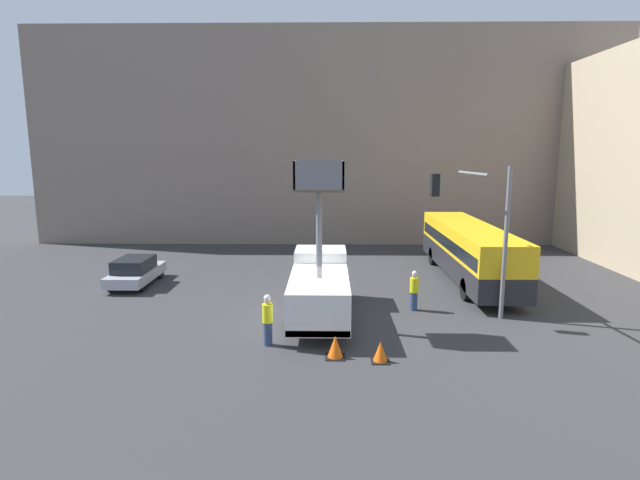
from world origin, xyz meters
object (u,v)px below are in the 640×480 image
at_px(traffic_cone_mid_road, 380,352).
at_px(road_worker_directing, 414,291).
at_px(traffic_cone_near_truck, 335,347).
at_px(parked_car_curbside, 136,271).
at_px(traffic_light_pole, 482,218).
at_px(utility_truck, 320,284).
at_px(road_worker_near_truck, 268,320).
at_px(city_bus, 468,248).

bearing_deg(traffic_cone_mid_road, road_worker_directing, 69.84).
height_order(traffic_cone_near_truck, parked_car_curbside, parked_car_curbside).
xyz_separation_m(road_worker_directing, traffic_cone_near_truck, (-3.55, -5.25, -0.53)).
height_order(traffic_light_pole, traffic_cone_near_truck, traffic_light_pole).
distance_m(utility_truck, traffic_cone_mid_road, 5.15).
xyz_separation_m(road_worker_near_truck, traffic_cone_mid_road, (3.93, -1.37, -0.63)).
relative_size(city_bus, traffic_cone_near_truck, 15.98).
xyz_separation_m(traffic_light_pole, road_worker_directing, (-2.43, 1.14, -3.38)).
height_order(utility_truck, traffic_cone_near_truck, utility_truck).
xyz_separation_m(road_worker_directing, parked_car_curbside, (-13.96, 4.05, -0.15)).
bearing_deg(traffic_light_pole, road_worker_near_truck, -160.05).
height_order(city_bus, traffic_cone_near_truck, city_bus).
relative_size(utility_truck, traffic_cone_mid_road, 10.07).
relative_size(utility_truck, traffic_cone_near_truck, 9.18).
relative_size(road_worker_directing, parked_car_curbside, 0.41).
xyz_separation_m(utility_truck, city_bus, (7.97, 6.39, 0.35)).
bearing_deg(road_worker_near_truck, parked_car_curbside, 54.67).
xyz_separation_m(city_bus, parked_car_curbside, (-17.78, -1.34, -1.05)).
relative_size(traffic_light_pole, parked_car_curbside, 1.47).
height_order(road_worker_directing, parked_car_curbside, road_worker_directing).
bearing_deg(road_worker_directing, utility_truck, 174.97).
height_order(utility_truck, parked_car_curbside, utility_truck).
bearing_deg(road_worker_near_truck, utility_truck, -19.07).
bearing_deg(road_worker_near_truck, road_worker_directing, -44.33).
distance_m(road_worker_directing, traffic_cone_near_truck, 6.36).
bearing_deg(city_bus, traffic_cone_mid_road, 155.85).
bearing_deg(traffic_cone_near_truck, traffic_light_pole, 34.51).
relative_size(utility_truck, parked_car_curbside, 1.64).
relative_size(city_bus, parked_car_curbside, 2.85).
distance_m(road_worker_near_truck, road_worker_directing, 7.30).
relative_size(traffic_light_pole, road_worker_directing, 3.56).
distance_m(utility_truck, city_bus, 10.23).
distance_m(traffic_cone_near_truck, parked_car_curbside, 13.97).
distance_m(traffic_light_pole, road_worker_near_truck, 9.54).
xyz_separation_m(traffic_light_pole, parked_car_curbside, (-16.39, 5.20, -3.53)).
bearing_deg(city_bus, traffic_cone_near_truck, 149.32).
relative_size(traffic_light_pole, traffic_cone_mid_road, 9.03).
bearing_deg(parked_car_curbside, road_worker_near_truck, -45.93).
distance_m(city_bus, parked_car_curbside, 17.86).
bearing_deg(utility_truck, road_worker_near_truck, -119.67).
relative_size(utility_truck, road_worker_directing, 3.97).
bearing_deg(road_worker_directing, traffic_light_pole, -43.72).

